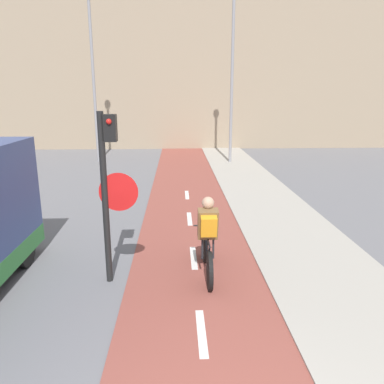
# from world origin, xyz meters

# --- Properties ---
(building_row_background) EXTENTS (60.00, 5.20, 10.94)m
(building_row_background) POSITION_xyz_m (0.00, 24.33, 5.48)
(building_row_background) COLOR gray
(building_row_background) RESTS_ON ground_plane
(traffic_light_pole) EXTENTS (0.67, 0.25, 3.00)m
(traffic_light_pole) POSITION_xyz_m (-1.47, 4.62, 1.86)
(traffic_light_pole) COLOR black
(traffic_light_pole) RESTS_ON ground_plane
(street_lamp_far) EXTENTS (0.36, 0.36, 7.87)m
(street_lamp_far) POSITION_xyz_m (-4.33, 17.51, 4.72)
(street_lamp_far) COLOR gray
(street_lamp_far) RESTS_ON ground_plane
(street_lamp_sidewalk) EXTENTS (0.36, 0.36, 8.21)m
(street_lamp_sidewalk) POSITION_xyz_m (2.31, 16.74, 4.90)
(street_lamp_sidewalk) COLOR gray
(street_lamp_sidewalk) RESTS_ON ground_plane
(cyclist_near) EXTENTS (0.46, 1.81, 1.51)m
(cyclist_near) POSITION_xyz_m (0.22, 4.76, 0.72)
(cyclist_near) COLOR black
(cyclist_near) RESTS_ON ground_plane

